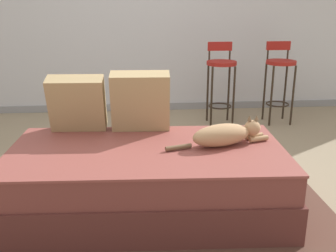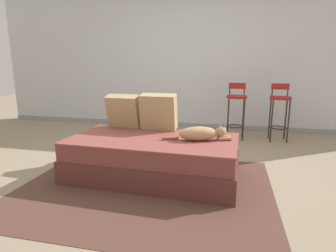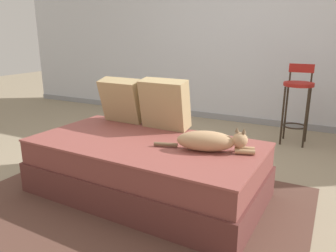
{
  "view_description": "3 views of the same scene",
  "coord_description": "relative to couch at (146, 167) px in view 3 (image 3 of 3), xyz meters",
  "views": [
    {
      "loc": [
        -0.06,
        -2.84,
        1.4
      ],
      "look_at": [
        0.15,
        -0.3,
        0.58
      ],
      "focal_mm": 42.0,
      "sensor_mm": 36.0,
      "label": 1
    },
    {
      "loc": [
        0.83,
        -3.28,
        1.26
      ],
      "look_at": [
        0.15,
        -0.3,
        0.58
      ],
      "focal_mm": 30.0,
      "sensor_mm": 36.0,
      "label": 2
    },
    {
      "loc": [
        1.29,
        -2.51,
        1.28
      ],
      "look_at": [
        0.15,
        -0.3,
        0.58
      ],
      "focal_mm": 35.0,
      "sensor_mm": 36.0,
      "label": 3
    }
  ],
  "objects": [
    {
      "name": "couch",
      "position": [
        0.0,
        0.0,
        0.0
      ],
      "size": [
        1.89,
        1.04,
        0.46
      ],
      "color": "brown",
      "rests_on": "ground"
    },
    {
      "name": "throw_pillow_corner",
      "position": [
        -0.5,
        0.4,
        0.44
      ],
      "size": [
        0.41,
        0.26,
        0.43
      ],
      "color": "tan",
      "rests_on": "couch"
    },
    {
      "name": "ground_plane",
      "position": [
        0.0,
        0.4,
        -0.23
      ],
      "size": [
        16.0,
        16.0,
        0.0
      ],
      "primitive_type": "plane",
      "color": "gray",
      "rests_on": "ground"
    },
    {
      "name": "wall_baseboard_trim",
      "position": [
        0.0,
        2.6,
        -0.19
      ],
      "size": [
        8.0,
        0.02,
        0.09
      ],
      "primitive_type": "cube",
      "color": "gray",
      "rests_on": "ground"
    },
    {
      "name": "wall_back_panel",
      "position": [
        0.0,
        2.65,
        1.07
      ],
      "size": [
        8.0,
        0.1,
        2.6
      ],
      "primitive_type": "cube",
      "color": "silver",
      "rests_on": "ground"
    },
    {
      "name": "area_rug",
      "position": [
        0.0,
        -0.3,
        -0.23
      ],
      "size": [
        2.56,
        2.07,
        0.01
      ],
      "primitive_type": "cube",
      "color": "brown",
      "rests_on": "ground"
    },
    {
      "name": "bar_stool_near_window",
      "position": [
        0.91,
        1.95,
        0.36
      ],
      "size": [
        0.34,
        0.34,
        0.94
      ],
      "color": "#2D2319",
      "rests_on": "ground"
    },
    {
      "name": "throw_pillow_middle",
      "position": [
        -0.03,
        0.39,
        0.45
      ],
      "size": [
        0.44,
        0.24,
        0.45
      ],
      "color": "tan",
      "rests_on": "couch"
    },
    {
      "name": "cat",
      "position": [
        0.53,
        0.02,
        0.3
      ],
      "size": [
        0.73,
        0.29,
        0.19
      ],
      "color": "tan",
      "rests_on": "couch"
    }
  ]
}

